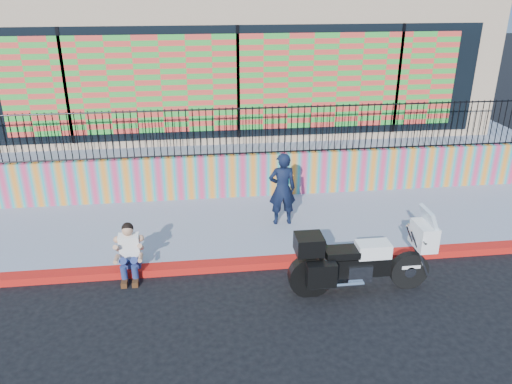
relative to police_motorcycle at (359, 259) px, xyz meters
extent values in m
plane|color=black|center=(-1.66, 1.04, -0.66)|extent=(90.00, 90.00, 0.00)
cube|color=#B11E0C|center=(-1.66, 1.04, -0.59)|extent=(16.00, 0.30, 0.15)
cube|color=gray|center=(-1.66, 2.69, -0.59)|extent=(16.00, 3.00, 0.15)
cube|color=#DA3968|center=(-1.66, 4.29, 0.04)|extent=(16.00, 0.20, 1.10)
cube|color=gray|center=(-1.66, 9.39, -0.04)|extent=(16.00, 10.00, 1.25)
cube|color=tan|center=(-1.66, 9.19, 2.59)|extent=(14.00, 8.00, 4.00)
cube|color=black|center=(-1.66, 5.17, 2.19)|extent=(12.60, 0.04, 2.80)
cube|color=#EE4135|center=(-1.66, 5.14, 2.19)|extent=(11.48, 0.02, 2.40)
cylinder|color=black|center=(0.97, 0.00, -0.31)|extent=(0.71, 0.15, 0.71)
cylinder|color=black|center=(-0.87, 0.00, -0.31)|extent=(0.71, 0.15, 0.71)
cube|color=black|center=(0.05, 0.00, -0.12)|extent=(1.03, 0.30, 0.37)
cube|color=silver|center=(0.00, 0.00, -0.23)|extent=(0.43, 0.37, 0.32)
cube|color=white|center=(0.24, 0.00, 0.18)|extent=(0.59, 0.35, 0.26)
cube|color=black|center=(-0.33, 0.00, 0.16)|extent=(0.59, 0.37, 0.13)
cube|color=white|center=(1.16, 0.00, 0.39)|extent=(0.32, 0.56, 0.45)
cube|color=silver|center=(1.20, 0.00, 0.74)|extent=(0.20, 0.50, 0.36)
cube|color=black|center=(-0.92, 0.00, 0.36)|extent=(0.47, 0.45, 0.32)
cube|color=black|center=(-0.76, -0.32, -0.07)|extent=(0.52, 0.19, 0.43)
cube|color=black|center=(-0.76, 0.32, -0.07)|extent=(0.52, 0.19, 0.43)
cube|color=white|center=(0.97, 0.00, -0.20)|extent=(0.35, 0.17, 0.06)
imported|color=black|center=(-0.94, 2.61, 0.32)|extent=(0.61, 0.40, 1.67)
cube|color=navy|center=(-4.12, 1.14, -0.42)|extent=(0.36, 0.28, 0.18)
cube|color=white|center=(-4.12, 1.10, -0.07)|extent=(0.38, 0.27, 0.54)
sphere|color=tan|center=(-4.12, 1.06, 0.29)|extent=(0.21, 0.21, 0.21)
cube|color=#472814|center=(-4.22, 0.70, -0.61)|extent=(0.11, 0.26, 0.10)
cube|color=#472814|center=(-4.02, 0.70, -0.61)|extent=(0.11, 0.26, 0.10)
camera|label=1|loc=(-2.76, -7.41, 4.55)|focal=35.00mm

